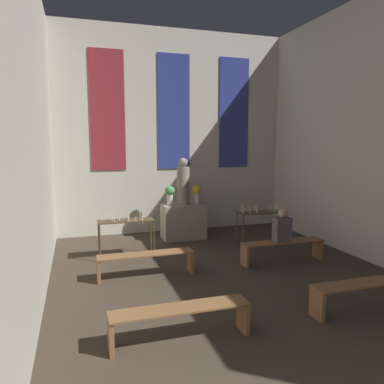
{
  "coord_description": "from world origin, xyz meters",
  "views": [
    {
      "loc": [
        -2.74,
        -0.45,
        2.63
      ],
      "look_at": [
        0.0,
        8.34,
        1.37
      ],
      "focal_mm": 35.0,
      "sensor_mm": 36.0,
      "label": 1
    }
  ],
  "objects_px": {
    "altar": "(183,221)",
    "pew_back_left": "(146,260)",
    "flower_vase_right": "(196,192)",
    "statue": "(183,183)",
    "candle_rack_right": "(262,216)",
    "pew_back_right": "(283,247)",
    "candle_rack_left": "(126,226)",
    "pew_second_right": "(367,290)",
    "pew_second_left": "(180,317)",
    "flower_vase_left": "(170,194)",
    "person_seated": "(282,227)"
  },
  "relations": [
    {
      "from": "flower_vase_left",
      "to": "person_seated",
      "type": "xyz_separation_m",
      "value": [
        1.84,
        -2.62,
        -0.47
      ]
    },
    {
      "from": "flower_vase_left",
      "to": "pew_second_left",
      "type": "distance_m",
      "value": 5.31
    },
    {
      "from": "pew_second_left",
      "to": "pew_back_left",
      "type": "distance_m",
      "value": 2.49
    },
    {
      "from": "pew_second_left",
      "to": "pew_second_right",
      "type": "height_order",
      "value": "same"
    },
    {
      "from": "flower_vase_left",
      "to": "pew_back_left",
      "type": "xyz_separation_m",
      "value": [
        -1.13,
        -2.62,
        -0.91
      ]
    },
    {
      "from": "candle_rack_right",
      "to": "pew_back_left",
      "type": "bearing_deg",
      "value": -156.97
    },
    {
      "from": "altar",
      "to": "candle_rack_right",
      "type": "distance_m",
      "value": 2.14
    },
    {
      "from": "candle_rack_left",
      "to": "statue",
      "type": "bearing_deg",
      "value": 36.39
    },
    {
      "from": "altar",
      "to": "flower_vase_right",
      "type": "height_order",
      "value": "flower_vase_right"
    },
    {
      "from": "pew_second_right",
      "to": "person_seated",
      "type": "distance_m",
      "value": 2.53
    },
    {
      "from": "statue",
      "to": "person_seated",
      "type": "relative_size",
      "value": 1.76
    },
    {
      "from": "candle_rack_right",
      "to": "pew_back_right",
      "type": "relative_size",
      "value": 0.67
    },
    {
      "from": "statue",
      "to": "candle_rack_left",
      "type": "bearing_deg",
      "value": -143.61
    },
    {
      "from": "candle_rack_left",
      "to": "pew_second_left",
      "type": "distance_m",
      "value": 3.88
    },
    {
      "from": "flower_vase_left",
      "to": "candle_rack_right",
      "type": "bearing_deg",
      "value": -31.23
    },
    {
      "from": "candle_rack_left",
      "to": "person_seated",
      "type": "relative_size",
      "value": 1.76
    },
    {
      "from": "candle_rack_right",
      "to": "pew_back_left",
      "type": "height_order",
      "value": "candle_rack_right"
    },
    {
      "from": "flower_vase_left",
      "to": "pew_back_right",
      "type": "xyz_separation_m",
      "value": [
        1.88,
        -2.62,
        -0.91
      ]
    },
    {
      "from": "candle_rack_left",
      "to": "person_seated",
      "type": "bearing_deg",
      "value": -23.21
    },
    {
      "from": "flower_vase_right",
      "to": "pew_second_right",
      "type": "distance_m",
      "value": 5.31
    },
    {
      "from": "altar",
      "to": "pew_second_left",
      "type": "xyz_separation_m",
      "value": [
        -1.51,
        -5.11,
        -0.13
      ]
    },
    {
      "from": "altar",
      "to": "pew_back_left",
      "type": "xyz_separation_m",
      "value": [
        -1.51,
        -2.62,
        -0.13
      ]
    },
    {
      "from": "candle_rack_right",
      "to": "person_seated",
      "type": "relative_size",
      "value": 1.76
    },
    {
      "from": "flower_vase_right",
      "to": "pew_back_right",
      "type": "distance_m",
      "value": 3.0
    },
    {
      "from": "pew_back_right",
      "to": "candle_rack_right",
      "type": "bearing_deg",
      "value": 81.65
    },
    {
      "from": "flower_vase_left",
      "to": "pew_back_left",
      "type": "height_order",
      "value": "flower_vase_left"
    },
    {
      "from": "statue",
      "to": "flower_vase_right",
      "type": "relative_size",
      "value": 2.44
    },
    {
      "from": "altar",
      "to": "pew_back_right",
      "type": "xyz_separation_m",
      "value": [
        1.51,
        -2.62,
        -0.13
      ]
    },
    {
      "from": "altar",
      "to": "candle_rack_right",
      "type": "xyz_separation_m",
      "value": [
        1.71,
        -1.26,
        0.27
      ]
    },
    {
      "from": "statue",
      "to": "pew_second_right",
      "type": "bearing_deg",
      "value": -73.59
    },
    {
      "from": "candle_rack_left",
      "to": "pew_back_left",
      "type": "height_order",
      "value": "candle_rack_left"
    },
    {
      "from": "pew_second_right",
      "to": "pew_second_left",
      "type": "bearing_deg",
      "value": 180.0
    },
    {
      "from": "altar",
      "to": "pew_back_left",
      "type": "bearing_deg",
      "value": -119.85
    },
    {
      "from": "flower_vase_left",
      "to": "candle_rack_right",
      "type": "xyz_separation_m",
      "value": [
        2.08,
        -1.26,
        -0.51
      ]
    },
    {
      "from": "candle_rack_left",
      "to": "pew_back_right",
      "type": "bearing_deg",
      "value": -23.01
    },
    {
      "from": "candle_rack_right",
      "to": "altar",
      "type": "bearing_deg",
      "value": 143.57
    },
    {
      "from": "flower_vase_left",
      "to": "pew_second_right",
      "type": "distance_m",
      "value": 5.52
    },
    {
      "from": "statue",
      "to": "flower_vase_right",
      "type": "distance_m",
      "value": 0.45
    },
    {
      "from": "pew_second_right",
      "to": "pew_back_left",
      "type": "relative_size",
      "value": 1.0
    },
    {
      "from": "flower_vase_left",
      "to": "flower_vase_right",
      "type": "distance_m",
      "value": 0.74
    },
    {
      "from": "flower_vase_left",
      "to": "candle_rack_right",
      "type": "relative_size",
      "value": 0.41
    },
    {
      "from": "pew_second_right",
      "to": "pew_back_right",
      "type": "height_order",
      "value": "same"
    },
    {
      "from": "flower_vase_right",
      "to": "person_seated",
      "type": "bearing_deg",
      "value": -67.18
    },
    {
      "from": "flower_vase_left",
      "to": "flower_vase_right",
      "type": "xyz_separation_m",
      "value": [
        0.74,
        0.0,
        0.0
      ]
    },
    {
      "from": "pew_second_left",
      "to": "pew_second_right",
      "type": "bearing_deg",
      "value": 0.0
    },
    {
      "from": "statue",
      "to": "pew_second_left",
      "type": "distance_m",
      "value": 5.45
    },
    {
      "from": "flower_vase_right",
      "to": "flower_vase_left",
      "type": "bearing_deg",
      "value": 180.0
    },
    {
      "from": "altar",
      "to": "flower_vase_left",
      "type": "relative_size",
      "value": 2.22
    },
    {
      "from": "flower_vase_right",
      "to": "statue",
      "type": "bearing_deg",
      "value": 180.0
    },
    {
      "from": "candle_rack_right",
      "to": "pew_back_right",
      "type": "bearing_deg",
      "value": -98.35
    }
  ]
}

